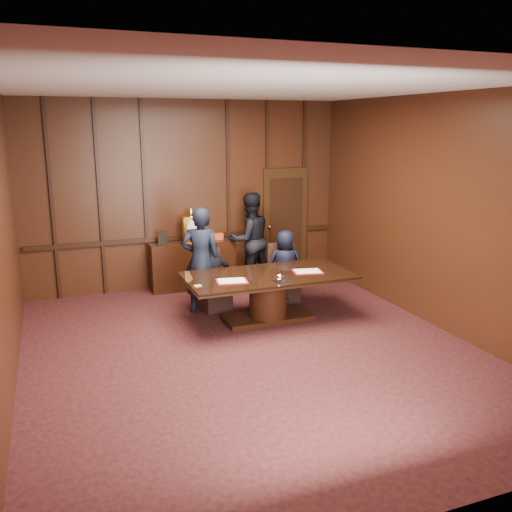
{
  "coord_description": "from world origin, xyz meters",
  "views": [
    {
      "loc": [
        -2.44,
        -6.46,
        3.04
      ],
      "look_at": [
        0.49,
        1.18,
        1.05
      ],
      "focal_mm": 38.0,
      "sensor_mm": 36.0,
      "label": 1
    }
  ],
  "objects_px": {
    "signatory_left": "(214,276)",
    "witness_left": "(201,260)",
    "witness_right": "(250,240)",
    "signatory_right": "(285,266)",
    "conference_table": "(268,289)",
    "sideboard": "(193,263)"
  },
  "relations": [
    {
      "from": "signatory_right",
      "to": "conference_table",
      "type": "bearing_deg",
      "value": 69.72
    },
    {
      "from": "sideboard",
      "to": "witness_right",
      "type": "distance_m",
      "value": 1.17
    },
    {
      "from": "sideboard",
      "to": "witness_right",
      "type": "bearing_deg",
      "value": -12.48
    },
    {
      "from": "sideboard",
      "to": "conference_table",
      "type": "xyz_separation_m",
      "value": [
        0.67,
        -2.16,
        0.02
      ]
    },
    {
      "from": "signatory_left",
      "to": "signatory_right",
      "type": "distance_m",
      "value": 1.3
    },
    {
      "from": "witness_left",
      "to": "witness_right",
      "type": "distance_m",
      "value": 1.71
    },
    {
      "from": "signatory_left",
      "to": "witness_right",
      "type": "distance_m",
      "value": 1.57
    },
    {
      "from": "signatory_left",
      "to": "signatory_right",
      "type": "xyz_separation_m",
      "value": [
        1.3,
        0.0,
        0.06
      ]
    },
    {
      "from": "sideboard",
      "to": "conference_table",
      "type": "bearing_deg",
      "value": -72.85
    },
    {
      "from": "signatory_right",
      "to": "witness_left",
      "type": "bearing_deg",
      "value": 19.36
    },
    {
      "from": "signatory_left",
      "to": "witness_right",
      "type": "relative_size",
      "value": 0.64
    },
    {
      "from": "signatory_right",
      "to": "witness_right",
      "type": "distance_m",
      "value": 1.18
    },
    {
      "from": "conference_table",
      "to": "sideboard",
      "type": "bearing_deg",
      "value": 107.15
    },
    {
      "from": "conference_table",
      "to": "witness_right",
      "type": "distance_m",
      "value": 2.0
    },
    {
      "from": "signatory_left",
      "to": "witness_left",
      "type": "xyz_separation_m",
      "value": [
        -0.22,
        -0.01,
        0.3
      ]
    },
    {
      "from": "witness_left",
      "to": "witness_right",
      "type": "bearing_deg",
      "value": -120.1
    },
    {
      "from": "sideboard",
      "to": "witness_left",
      "type": "xyz_separation_m",
      "value": [
        -0.21,
        -1.37,
        0.4
      ]
    },
    {
      "from": "signatory_right",
      "to": "witness_left",
      "type": "height_order",
      "value": "witness_left"
    },
    {
      "from": "witness_right",
      "to": "signatory_left",
      "type": "bearing_deg",
      "value": 37.45
    },
    {
      "from": "signatory_left",
      "to": "signatory_right",
      "type": "height_order",
      "value": "signatory_right"
    },
    {
      "from": "witness_right",
      "to": "witness_left",
      "type": "bearing_deg",
      "value": 32.35
    },
    {
      "from": "signatory_left",
      "to": "witness_left",
      "type": "height_order",
      "value": "witness_left"
    }
  ]
}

